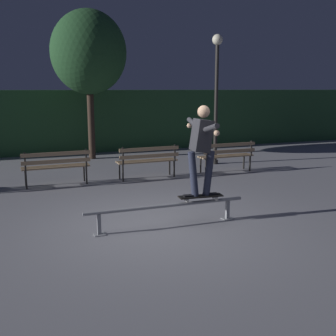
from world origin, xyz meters
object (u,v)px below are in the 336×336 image
object	(u,v)px
grind_rail	(167,209)
tree_behind_benches	(89,53)
skateboarder	(202,143)
lamp_post_right	(217,83)
skateboard	(201,196)
park_bench_left_center	(56,164)
park_bench_rightmost	(227,154)
park_bench_right_center	(148,158)

from	to	relation	value
grind_rail	tree_behind_benches	world-z (taller)	tree_behind_benches
skateboarder	lamp_post_right	size ratio (longest dim) A/B	0.40
grind_rail	skateboarder	size ratio (longest dim) A/B	1.81
grind_rail	skateboard	world-z (taller)	skateboard
park_bench_left_center	lamp_post_right	size ratio (longest dim) A/B	0.41
park_bench_left_center	lamp_post_right	distance (m)	5.45
grind_rail	park_bench_rightmost	distance (m)	4.85
grind_rail	skateboarder	xyz separation A→B (m)	(0.63, -0.00, 1.10)
park_bench_right_center	tree_behind_benches	distance (m)	4.71
park_bench_left_center	park_bench_right_center	distance (m)	2.31
skateboarder	park_bench_right_center	world-z (taller)	skateboarder
park_bench_rightmost	skateboarder	bearing A→B (deg)	-124.14
grind_rail	skateboard	xyz separation A→B (m)	(0.62, -0.00, 0.16)
grind_rail	lamp_post_right	bearing A→B (deg)	55.75
park_bench_right_center	lamp_post_right	world-z (taller)	lamp_post_right
park_bench_left_center	park_bench_right_center	bearing A→B (deg)	0.00
park_bench_left_center	skateboarder	bearing A→B (deg)	-60.12
grind_rail	park_bench_right_center	distance (m)	3.79
tree_behind_benches	park_bench_right_center	bearing A→B (deg)	-76.84
park_bench_right_center	tree_behind_benches	size ratio (longest dim) A/B	0.34
tree_behind_benches	lamp_post_right	size ratio (longest dim) A/B	1.23
grind_rail	park_bench_left_center	size ratio (longest dim) A/B	1.75
park_bench_left_center	park_bench_right_center	world-z (taller)	same
skateboard	park_bench_left_center	world-z (taller)	park_bench_left_center
park_bench_right_center	lamp_post_right	bearing A→B (deg)	27.04
grind_rail	tree_behind_benches	distance (m)	7.94
skateboard	lamp_post_right	xyz separation A→B (m)	(2.79, 5.02, 2.01)
park_bench_left_center	grind_rail	bearing A→B (deg)	-67.96
park_bench_right_center	grind_rail	bearing A→B (deg)	-102.49
park_bench_right_center	park_bench_rightmost	bearing A→B (deg)	0.00
grind_rail	skateboarder	distance (m)	1.26
skateboarder	park_bench_right_center	size ratio (longest dim) A/B	0.97
lamp_post_right	skateboarder	bearing A→B (deg)	-119.07
skateboarder	park_bench_left_center	world-z (taller)	skateboarder
skateboarder	park_bench_right_center	bearing A→B (deg)	87.04
skateboard	park_bench_left_center	size ratio (longest dim) A/B	0.49
grind_rail	skateboard	bearing A→B (deg)	-0.00
skateboard	park_bench_right_center	size ratio (longest dim) A/B	0.49
skateboarder	park_bench_left_center	distance (m)	4.35
park_bench_right_center	skateboarder	bearing A→B (deg)	-92.96
park_bench_right_center	park_bench_rightmost	distance (m)	2.31
park_bench_left_center	park_bench_rightmost	distance (m)	4.63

